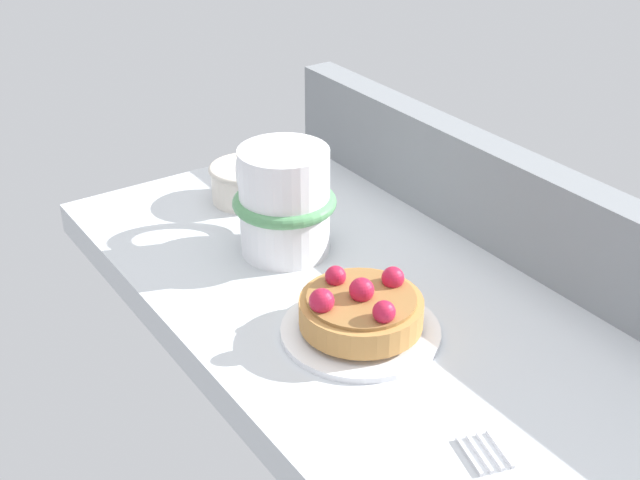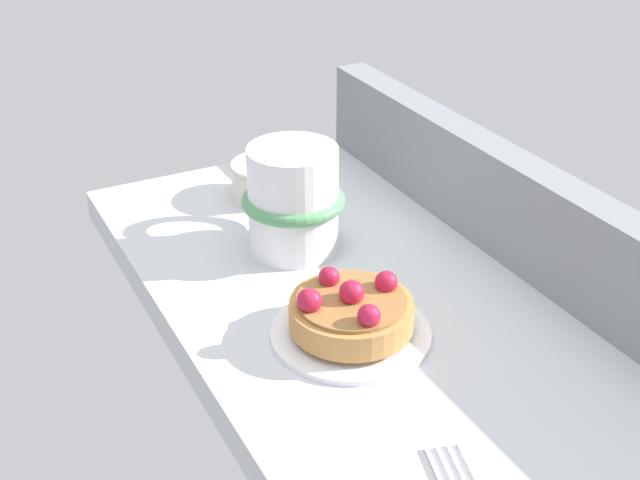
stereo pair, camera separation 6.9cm
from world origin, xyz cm
name	(u,v)px [view 2 (the right image)]	position (x,y,z in cm)	size (l,w,h in cm)	color
ground_plane	(378,319)	(0.00, 0.00, -1.52)	(64.01, 32.62, 3.04)	silver
window_rail_back	(526,215)	(0.00, 14.59, 4.67)	(62.73, 3.43, 9.33)	gray
dessert_plate	(351,331)	(2.93, -4.29, 0.46)	(12.51, 12.51, 0.99)	white
raspberry_tart	(351,310)	(2.92, -4.33, 2.39)	(9.60, 9.60, 3.99)	#B77F42
coffee_mug	(292,198)	(-11.81, -2.22, 4.94)	(13.01, 9.29, 9.89)	white
sugar_bowl	(269,178)	(-22.51, 0.34, 2.00)	(7.46, 7.46, 3.73)	silver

